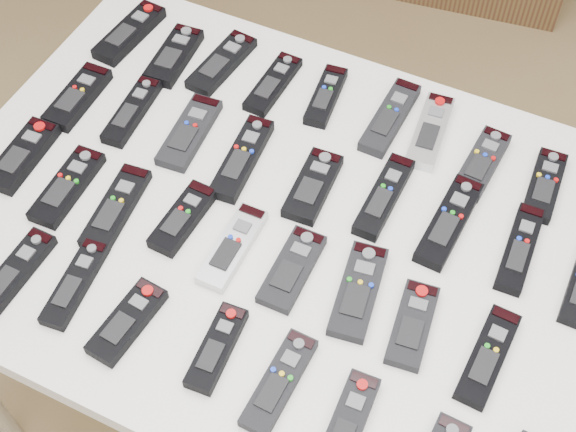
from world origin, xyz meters
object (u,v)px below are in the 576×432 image
at_px(remote_21, 116,208).
at_px(remote_29, 13,275).
at_px(remote_19, 22,155).
at_px(remote_27, 488,356).
at_px(remote_10, 78,97).
at_px(remote_17, 520,249).
at_px(remote_23, 232,247).
at_px(remote_24, 292,269).
at_px(table, 288,241).
at_px(remote_11, 132,111).
at_px(remote_2, 222,63).
at_px(remote_30, 75,283).
at_px(remote_31, 127,322).
at_px(remote_1, 174,56).
at_px(remote_7, 482,163).
at_px(remote_12, 190,132).
at_px(remote_16, 449,222).
at_px(remote_32, 217,348).
at_px(remote_6, 430,131).
at_px(remote_33, 279,382).
at_px(remote_26, 412,325).
at_px(remote_5, 390,117).
at_px(remote_13, 242,158).
at_px(remote_25, 358,291).
at_px(remote_0, 130,33).
at_px(remote_22, 183,218).
at_px(remote_14, 313,186).
at_px(remote_34, 346,428).
at_px(remote_15, 384,196).
at_px(remote_20, 67,186).
at_px(remote_4, 326,96).

height_order(remote_21, remote_29, remote_29).
xyz_separation_m(remote_19, remote_27, (0.90, -0.02, -0.00)).
bearing_deg(remote_10, remote_17, 0.12).
bearing_deg(remote_23, remote_24, 1.76).
relative_size(table, remote_11, 7.24).
xyz_separation_m(remote_2, remote_30, (0.03, -0.56, 0.00)).
height_order(remote_19, remote_31, remote_19).
bearing_deg(remote_29, remote_10, 110.23).
bearing_deg(remote_1, remote_7, -5.00).
distance_m(remote_12, remote_16, 0.51).
height_order(remote_10, remote_17, remote_10).
bearing_deg(remote_19, remote_32, -23.25).
relative_size(remote_6, remote_33, 1.04).
bearing_deg(remote_30, remote_16, 30.21).
relative_size(remote_12, remote_26, 1.18).
height_order(remote_26, remote_33, same).
height_order(remote_24, remote_27, same).
distance_m(remote_5, remote_23, 0.42).
distance_m(remote_12, remote_29, 0.42).
bearing_deg(remote_13, remote_25, -33.83).
bearing_deg(remote_10, remote_19, -93.87).
xyz_separation_m(remote_13, remote_16, (0.39, 0.03, -0.00)).
distance_m(remote_0, remote_23, 0.59).
height_order(remote_17, remote_22, remote_22).
relative_size(remote_13, remote_19, 1.17).
bearing_deg(remote_6, remote_14, -129.85).
relative_size(remote_11, remote_34, 0.98).
height_order(remote_13, remote_15, same).
relative_size(remote_20, remote_30, 1.04).
height_order(remote_7, remote_19, same).
bearing_deg(remote_6, remote_0, 175.33).
relative_size(remote_1, remote_15, 0.88).
bearing_deg(remote_15, remote_0, 165.77).
bearing_deg(remote_29, remote_4, 64.25).
relative_size(remote_2, remote_22, 1.19).
distance_m(remote_2, remote_21, 0.40).
relative_size(remote_16, remote_33, 1.14).
distance_m(remote_0, remote_31, 0.69).
bearing_deg(remote_13, remote_26, -29.65).
bearing_deg(remote_7, remote_6, 167.63).
relative_size(remote_13, remote_21, 1.07).
xyz_separation_m(remote_5, remote_13, (-0.21, -0.21, 0.00)).
distance_m(remote_23, remote_33, 0.26).
xyz_separation_m(remote_14, remote_32, (-0.00, -0.36, 0.00)).
xyz_separation_m(remote_30, remote_34, (0.50, -0.03, 0.00)).
height_order(remote_6, remote_16, same).
distance_m(remote_7, remote_15, 0.20).
bearing_deg(remote_27, remote_23, -178.25).
distance_m(remote_0, remote_12, 0.31).
bearing_deg(remote_30, remote_6, 47.42).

